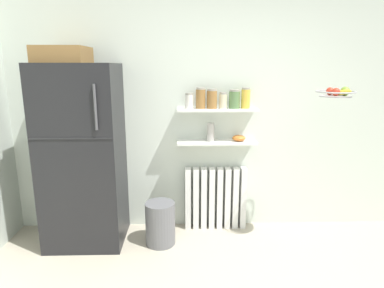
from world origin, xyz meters
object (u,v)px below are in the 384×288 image
object	(u,v)px
refrigerator	(82,153)
radiator	(216,198)
storage_jar_3	(223,101)
storage_jar_1	(201,98)
storage_jar_2	(212,99)
storage_jar_0	(189,101)
vase	(211,132)
hanging_fruit_basket	(337,93)
storage_jar_4	(234,99)
storage_jar_5	(246,98)
trash_bin	(160,223)
shelf_bowl	(239,138)

from	to	relation	value
refrigerator	radiator	distance (m)	1.51
radiator	storage_jar_3	distance (m)	1.10
radiator	storage_jar_1	bearing A→B (deg)	-170.32
refrigerator	storage_jar_2	bearing A→B (deg)	8.98
storage_jar_0	vase	xyz separation A→B (m)	(0.23, -0.00, -0.33)
radiator	hanging_fruit_basket	xyz separation A→B (m)	(1.04, -0.47, 1.21)
refrigerator	storage_jar_4	size ratio (longest dim) A/B	10.10
refrigerator	hanging_fruit_basket	world-z (taller)	refrigerator
storage_jar_0	vase	world-z (taller)	storage_jar_0
storage_jar_3	hanging_fruit_basket	bearing A→B (deg)	-24.26
refrigerator	storage_jar_3	size ratio (longest dim) A/B	11.83
storage_jar_3	storage_jar_4	distance (m)	0.12
storage_jar_4	vase	size ratio (longest dim) A/B	1.00
storage_jar_1	storage_jar_3	distance (m)	0.24
storage_jar_1	storage_jar_5	world-z (taller)	same
storage_jar_3	storage_jar_0	bearing A→B (deg)	180.00
radiator	vase	size ratio (longest dim) A/B	3.59
vase	hanging_fruit_basket	size ratio (longest dim) A/B	0.56
vase	storage_jar_0	bearing A→B (deg)	180.00
storage_jar_4	storage_jar_3	bearing A→B (deg)	-180.00
storage_jar_0	trash_bin	size ratio (longest dim) A/B	0.36
storage_jar_0	storage_jar_2	xyz separation A→B (m)	(0.23, -0.00, 0.02)
storage_jar_3	hanging_fruit_basket	xyz separation A→B (m)	(0.98, -0.44, 0.11)
storage_jar_2	vase	distance (m)	0.35
vase	storage_jar_2	bearing A→B (deg)	-0.00
shelf_bowl	radiator	bearing A→B (deg)	172.74
vase	storage_jar_4	bearing A→B (deg)	0.00
trash_bin	storage_jar_2	bearing A→B (deg)	30.26
storage_jar_1	shelf_bowl	distance (m)	0.59
radiator	storage_jar_5	size ratio (longest dim) A/B	3.25
shelf_bowl	hanging_fruit_basket	xyz separation A→B (m)	(0.80, -0.44, 0.51)
hanging_fruit_basket	storage_jar_1	bearing A→B (deg)	160.01
storage_jar_1	storage_jar_2	world-z (taller)	storage_jar_1
storage_jar_3	vase	world-z (taller)	storage_jar_3
storage_jar_1	storage_jar_4	world-z (taller)	storage_jar_1
radiator	storage_jar_0	world-z (taller)	storage_jar_0
storage_jar_3	hanging_fruit_basket	world-z (taller)	hanging_fruit_basket
refrigerator	storage_jar_1	distance (m)	1.32
refrigerator	storage_jar_1	world-z (taller)	refrigerator
shelf_bowl	vase	bearing A→B (deg)	180.00
storage_jar_3	shelf_bowl	world-z (taller)	storage_jar_3
storage_jar_1	storage_jar_0	bearing A→B (deg)	180.00
refrigerator	vase	world-z (taller)	refrigerator
storage_jar_0	storage_jar_1	size ratio (longest dim) A/B	0.75
storage_jar_3	trash_bin	size ratio (longest dim) A/B	0.37
radiator	storage_jar_3	bearing A→B (deg)	-27.11
storage_jar_5	hanging_fruit_basket	distance (m)	0.87
storage_jar_1	storage_jar_5	size ratio (longest dim) A/B	1.00
radiator	storage_jar_1	xyz separation A→B (m)	(-0.18, -0.03, 1.12)
storage_jar_5	trash_bin	world-z (taller)	storage_jar_5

